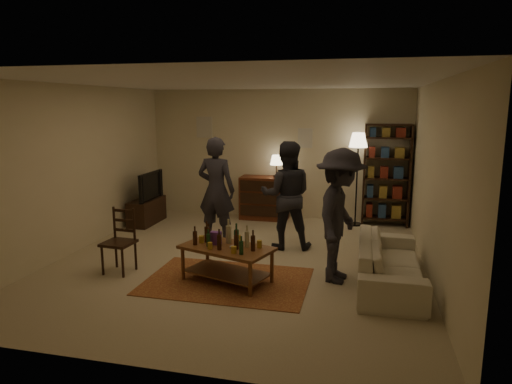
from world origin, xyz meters
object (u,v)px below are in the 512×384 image
(dining_chair, at_px, (121,238))
(person_by_sofa, at_px, (340,216))
(dresser, at_px, (265,197))
(bookshelf, at_px, (386,174))
(tv_stand, at_px, (147,205))
(floor_lamp, at_px, (358,147))
(person_left, at_px, (216,190))
(sofa, at_px, (390,262))
(coffee_table, at_px, (227,251))
(person_right, at_px, (286,195))

(dining_chair, height_order, person_by_sofa, person_by_sofa)
(dresser, relative_size, bookshelf, 0.67)
(dresser, bearing_deg, bookshelf, 1.57)
(bookshelf, relative_size, person_by_sofa, 1.11)
(tv_stand, bearing_deg, person_by_sofa, -29.27)
(dining_chair, bearing_deg, bookshelf, 47.25)
(floor_lamp, distance_m, person_left, 2.98)
(dresser, bearing_deg, sofa, -52.46)
(coffee_table, distance_m, bookshelf, 4.26)
(bookshelf, bearing_deg, tv_stand, -168.20)
(floor_lamp, bearing_deg, dresser, 178.06)
(dining_chair, relative_size, person_by_sofa, 0.52)
(coffee_table, bearing_deg, floor_lamp, 64.83)
(coffee_table, distance_m, person_left, 1.95)
(dining_chair, xyz_separation_m, dresser, (1.36, 3.50, -0.02))
(person_by_sofa, bearing_deg, dining_chair, 105.64)
(floor_lamp, relative_size, person_right, 1.03)
(coffee_table, relative_size, person_by_sofa, 0.75)
(tv_stand, height_order, person_by_sofa, person_by_sofa)
(floor_lamp, bearing_deg, dining_chair, -133.23)
(dresser, distance_m, person_by_sofa, 3.60)
(tv_stand, relative_size, person_by_sofa, 0.58)
(person_left, relative_size, person_by_sofa, 1.01)
(dresser, bearing_deg, floor_lamp, -1.94)
(person_by_sofa, bearing_deg, dresser, 37.59)
(bookshelf, relative_size, sofa, 0.97)
(tv_stand, relative_size, dresser, 0.78)
(dresser, bearing_deg, person_by_sofa, -61.31)
(coffee_table, bearing_deg, dining_chair, 178.81)
(coffee_table, bearing_deg, person_right, 72.76)
(person_right, bearing_deg, person_by_sofa, 116.90)
(person_by_sofa, bearing_deg, sofa, -79.01)
(bookshelf, relative_size, person_left, 1.09)
(coffee_table, xyz_separation_m, sofa, (2.15, 0.42, -0.13))
(tv_stand, height_order, sofa, tv_stand)
(bookshelf, xyz_separation_m, person_left, (-2.91, -1.85, -0.11))
(person_by_sofa, bearing_deg, coffee_table, 113.96)
(bookshelf, bearing_deg, sofa, -90.82)
(sofa, distance_m, person_left, 3.22)
(dining_chair, height_order, tv_stand, tv_stand)
(dining_chair, height_order, person_right, person_right)
(dresser, height_order, bookshelf, bookshelf)
(floor_lamp, relative_size, person_left, 1.00)
(person_right, bearing_deg, coffee_table, 63.44)
(floor_lamp, bearing_deg, person_by_sofa, -92.95)
(tv_stand, bearing_deg, dresser, 22.07)
(tv_stand, xyz_separation_m, person_right, (3.02, -0.93, 0.51))
(person_by_sofa, bearing_deg, floor_lamp, 5.95)
(floor_lamp, distance_m, person_by_sofa, 3.15)
(bookshelf, xyz_separation_m, floor_lamp, (-0.56, -0.13, 0.54))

